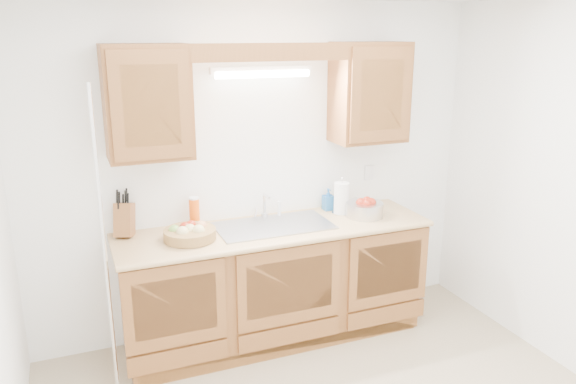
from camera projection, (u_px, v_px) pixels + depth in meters
name	position (u px, v px, depth m)	size (l,w,h in m)	color
room	(353.00, 234.00, 2.94)	(3.52, 3.50, 2.50)	tan
base_cabinets	(274.00, 284.00, 4.23)	(2.20, 0.60, 0.86)	brown
countertop	(275.00, 230.00, 4.10)	(2.30, 0.63, 0.04)	tan
upper_cabinet_left	(147.00, 102.00, 3.67)	(0.55, 0.33, 0.75)	brown
upper_cabinet_right	(369.00, 93.00, 4.27)	(0.55, 0.33, 0.75)	brown
valance	(273.00, 52.00, 3.75)	(2.20, 0.05, 0.12)	brown
fluorescent_fixture	(262.00, 72.00, 3.99)	(0.76, 0.08, 0.08)	white
sink	(274.00, 235.00, 4.13)	(0.84, 0.46, 0.36)	#9E9EA3
wire_shelf_pole	(104.00, 249.00, 3.41)	(0.03, 0.03, 2.00)	silver
outlet_plate	(369.00, 173.00, 4.63)	(0.08, 0.01, 0.12)	white
fruit_basket	(190.00, 233.00, 3.83)	(0.45, 0.45, 0.11)	#A78143
knife_block	(124.00, 219.00, 3.89)	(0.18, 0.22, 0.34)	brown
orange_canister	(194.00, 212.00, 4.06)	(0.08, 0.08, 0.23)	#FF5F0E
soap_bottle	(328.00, 199.00, 4.46)	(0.08, 0.08, 0.18)	#2164A9
sponge	(328.00, 208.00, 4.51)	(0.10, 0.06, 0.02)	#CC333F
paper_towel	(341.00, 198.00, 4.36)	(0.15, 0.15, 0.30)	silver
apple_bowl	(365.00, 208.00, 4.31)	(0.37, 0.37, 0.15)	silver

